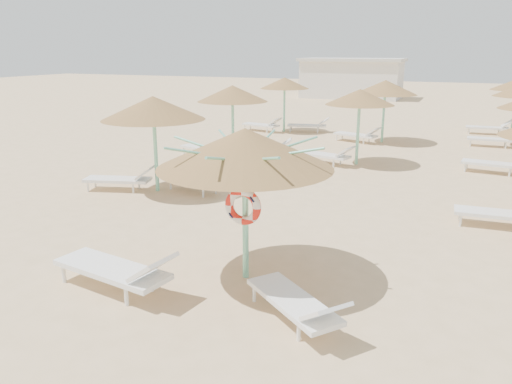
% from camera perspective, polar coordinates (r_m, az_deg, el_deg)
% --- Properties ---
extents(ground, '(120.00, 120.00, 0.00)m').
position_cam_1_polar(ground, '(9.12, -0.16, -9.78)').
color(ground, '#DCB586').
rests_on(ground, ground).
extents(main_palapa, '(3.02, 3.02, 2.71)m').
position_cam_1_polar(main_palapa, '(8.41, -1.27, 4.92)').
color(main_palapa, '#7CD6B2').
rests_on(main_palapa, ground).
extents(lounger_main_a, '(2.42, 1.07, 0.85)m').
position_cam_1_polar(lounger_main_a, '(8.80, -15.49, -8.49)').
color(lounger_main_a, white).
rests_on(lounger_main_a, ground).
extents(lounger_main_b, '(1.91, 1.69, 0.72)m').
position_cam_1_polar(lounger_main_b, '(7.61, 4.80, -12.50)').
color(lounger_main_b, white).
rests_on(lounger_main_b, ground).
extents(palapa_field, '(20.21, 17.76, 2.72)m').
position_cam_1_polar(palapa_field, '(18.09, 22.97, 9.44)').
color(palapa_field, '#7CD6B2').
rests_on(palapa_field, ground).
extents(service_hut, '(8.40, 4.40, 3.25)m').
position_cam_1_polar(service_hut, '(43.61, 10.88, 12.67)').
color(service_hut, silver).
rests_on(service_hut, ground).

